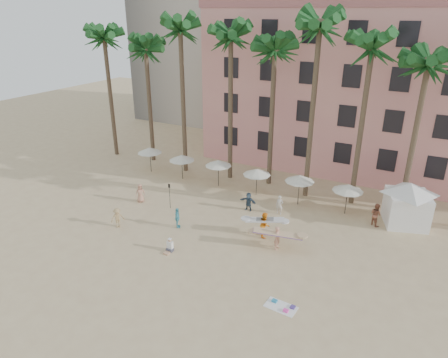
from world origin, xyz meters
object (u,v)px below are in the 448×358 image
carrier_yellow (278,236)px  carrier_white (265,224)px  cabana (408,200)px  pink_hotel (384,90)px

carrier_yellow → carrier_white: size_ratio=1.19×
cabana → carrier_white: (-8.97, -6.97, -1.04)m
pink_hotel → carrier_white: (-4.49, -19.86, -6.98)m
cabana → carrier_yellow: 11.13m
pink_hotel → carrier_yellow: 22.38m
cabana → carrier_yellow: cabana is taller
carrier_yellow → carrier_white: bearing=141.2°
pink_hotel → cabana: 14.88m
cabana → carrier_yellow: size_ratio=1.64×
pink_hotel → carrier_yellow: (-3.02, -21.05, -7.00)m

